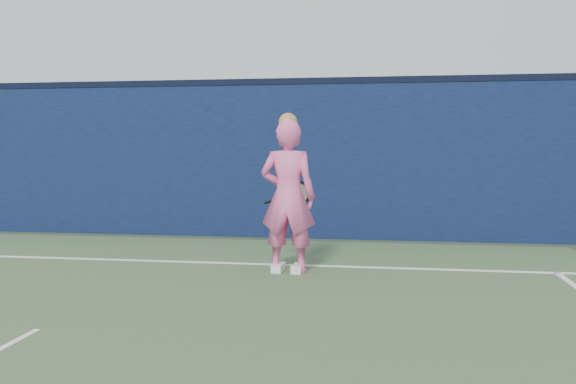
# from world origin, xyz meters

# --- Properties ---
(backstop_wall) EXTENTS (24.00, 0.40, 2.50)m
(backstop_wall) POSITION_xyz_m (0.00, 6.50, 1.25)
(backstop_wall) COLOR #0C1336
(backstop_wall) RESTS_ON ground
(wall_cap) EXTENTS (24.00, 0.42, 0.10)m
(wall_cap) POSITION_xyz_m (0.00, 6.50, 2.55)
(wall_cap) COLOR black
(wall_cap) RESTS_ON backstop_wall
(player) EXTENTS (0.68, 0.47, 1.89)m
(player) POSITION_xyz_m (1.66, 3.61, 0.91)
(player) COLOR pink
(player) RESTS_ON ground
(racket) EXTENTS (0.59, 0.20, 0.32)m
(racket) POSITION_xyz_m (1.68, 4.09, 0.90)
(racket) COLOR black
(racket) RESTS_ON ground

